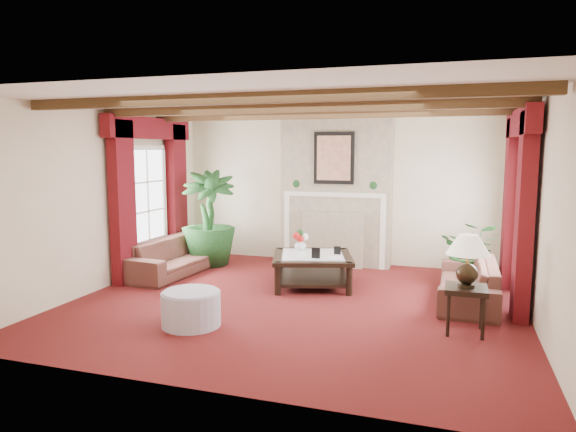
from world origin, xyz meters
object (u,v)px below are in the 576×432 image
(sofa_left, at_px, (175,250))
(side_table, at_px, (465,310))
(coffee_table, at_px, (312,270))
(potted_palm, at_px, (209,239))
(sofa_right, at_px, (468,275))
(ottoman, at_px, (191,309))

(sofa_left, distance_m, side_table, 4.89)
(coffee_table, bearing_deg, potted_palm, 142.46)
(sofa_right, bearing_deg, potted_palm, -101.53)
(sofa_right, relative_size, potted_palm, 0.98)
(sofa_left, distance_m, coffee_table, 2.45)
(potted_palm, bearing_deg, ottoman, -67.15)
(potted_palm, distance_m, coffee_table, 2.35)
(sofa_right, xyz_separation_m, potted_palm, (-4.45, 0.96, 0.11))
(sofa_left, height_order, potted_palm, potted_palm)
(side_table, bearing_deg, sofa_right, 87.43)
(coffee_table, bearing_deg, sofa_right, -20.23)
(sofa_left, bearing_deg, ottoman, -141.27)
(potted_palm, xyz_separation_m, ottoman, (1.28, -3.03, -0.28))
(sofa_left, distance_m, potted_palm, 0.81)
(potted_palm, bearing_deg, sofa_right, -12.18)
(coffee_table, bearing_deg, ottoman, -129.18)
(coffee_table, bearing_deg, side_table, -50.14)
(sofa_right, distance_m, side_table, 1.32)
(potted_palm, distance_m, side_table, 4.96)
(coffee_table, distance_m, ottoman, 2.38)
(sofa_right, distance_m, ottoman, 3.80)
(coffee_table, distance_m, side_table, 2.65)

